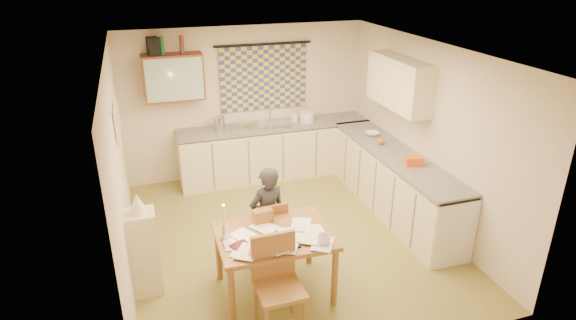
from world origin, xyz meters
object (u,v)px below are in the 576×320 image
object	(u,v)px
counter_back	(278,151)
person	(268,217)
dining_table	(274,262)
shelf_stand	(144,253)
stove	(442,223)
chair_far	(268,243)
counter_right	(394,183)

from	to	relation	value
counter_back	person	size ratio (longest dim) A/B	2.58
dining_table	person	bearing A→B (deg)	82.40
shelf_stand	stove	bearing A→B (deg)	-6.20
shelf_stand	chair_far	bearing A→B (deg)	4.28
chair_far	shelf_stand	size ratio (longest dim) A/B	0.87
counter_right	dining_table	bearing A→B (deg)	-149.94
counter_back	stove	world-z (taller)	counter_back
stove	dining_table	distance (m)	2.19
counter_back	counter_right	xyz separation A→B (m)	(1.25, -1.71, -0.00)
counter_right	shelf_stand	bearing A→B (deg)	-166.97
stove	counter_right	bearing A→B (deg)	90.00
dining_table	person	distance (m)	0.62
counter_back	shelf_stand	world-z (taller)	shelf_stand
chair_far	shelf_stand	distance (m)	1.46
dining_table	person	size ratio (longest dim) A/B	0.97
counter_back	chair_far	size ratio (longest dim) A/B	3.79
counter_back	stove	bearing A→B (deg)	-66.84
counter_back	dining_table	xyz separation A→B (m)	(-0.94, -2.97, -0.07)
counter_back	shelf_stand	size ratio (longest dim) A/B	3.28
counter_back	shelf_stand	xyz separation A→B (m)	(-2.29, -2.53, 0.05)
person	counter_back	bearing A→B (deg)	-122.01
stove	chair_far	size ratio (longest dim) A/B	1.03
counter_back	counter_right	bearing A→B (deg)	-53.91
chair_far	person	world-z (taller)	person
counter_back	chair_far	distance (m)	2.58
counter_back	dining_table	world-z (taller)	counter_back
counter_back	shelf_stand	bearing A→B (deg)	-132.21
chair_far	person	distance (m)	0.37
counter_right	chair_far	world-z (taller)	counter_right
counter_back	dining_table	bearing A→B (deg)	-107.52
stove	person	size ratio (longest dim) A/B	0.70
dining_table	chair_far	xyz separation A→B (m)	(0.08, 0.55, -0.11)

